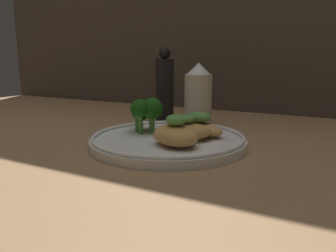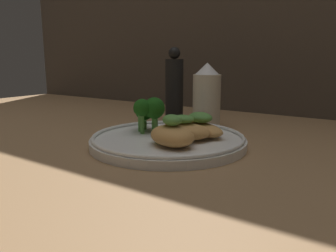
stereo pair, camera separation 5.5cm
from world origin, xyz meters
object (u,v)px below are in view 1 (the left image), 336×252
at_px(broccoli_bunch, 146,110).
at_px(pepper_grinder, 165,88).
at_px(plate, 168,140).
at_px(sauce_bottle, 198,96).

relative_size(broccoli_bunch, pepper_grinder, 0.42).
height_order(plate, pepper_grinder, pepper_grinder).
distance_m(plate, pepper_grinder, 0.23).
distance_m(sauce_bottle, pepper_grinder, 0.08).
bearing_deg(broccoli_bunch, plate, -21.98).
bearing_deg(broccoli_bunch, pepper_grinder, 107.54).
bearing_deg(pepper_grinder, broccoli_bunch, -72.46).
xyz_separation_m(broccoli_bunch, sauce_bottle, (0.03, 0.16, 0.01)).
height_order(broccoli_bunch, pepper_grinder, pepper_grinder).
relative_size(sauce_bottle, pepper_grinder, 0.80).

